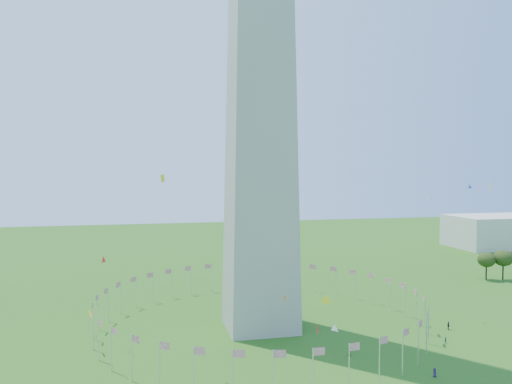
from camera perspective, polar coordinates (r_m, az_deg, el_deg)
flag_ring at (r=128.37m, az=0.46°, el=-13.31°), size 80.24×80.24×9.00m
gov_building_east_a at (r=285.02m, az=26.14°, el=-4.04°), size 50.00×30.00×16.00m
kites_aloft at (r=105.38m, az=6.09°, el=-9.47°), size 94.48×66.42×34.87m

